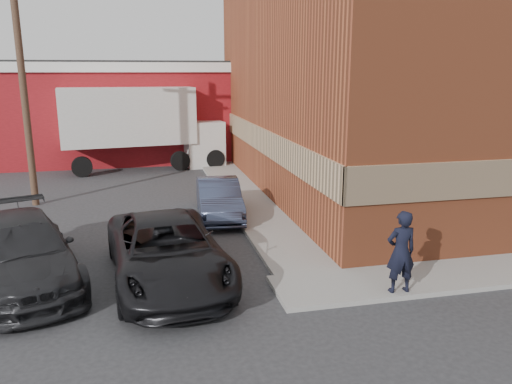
{
  "coord_description": "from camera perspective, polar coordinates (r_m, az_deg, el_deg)",
  "views": [
    {
      "loc": [
        -3.33,
        -11.19,
        5.08
      ],
      "look_at": [
        -0.08,
        3.01,
        1.53
      ],
      "focal_mm": 35.0,
      "sensor_mm": 36.0,
      "label": 1
    }
  ],
  "objects": [
    {
      "name": "warehouse",
      "position": [
        31.38,
        -17.99,
        8.9
      ],
      "size": [
        16.3,
        8.3,
        5.6
      ],
      "color": "maroon",
      "rests_on": "ground"
    },
    {
      "name": "sidewalk_west",
      "position": [
        21.17,
        -1.85,
        -0.02
      ],
      "size": [
        1.8,
        18.0,
        0.12
      ],
      "primitive_type": "cube",
      "color": "gray",
      "rests_on": "ground"
    },
    {
      "name": "sedan",
      "position": [
        17.65,
        -4.27,
        -0.77
      ],
      "size": [
        1.7,
        4.21,
        1.36
      ],
      "primitive_type": "imported",
      "rotation": [
        0.0,
        0.0,
        -0.06
      ],
      "color": "#333B55",
      "rests_on": "ground"
    },
    {
      "name": "utility_pole",
      "position": [
        20.62,
        -25.13,
        11.52
      ],
      "size": [
        2.0,
        0.26,
        9.0
      ],
      "color": "brown",
      "rests_on": "ground"
    },
    {
      "name": "man",
      "position": [
        11.83,
        16.23,
        -6.59
      ],
      "size": [
        0.71,
        0.47,
        1.93
      ],
      "primitive_type": "imported",
      "rotation": [
        0.0,
        0.0,
        3.13
      ],
      "color": "black",
      "rests_on": "sidewalk_south"
    },
    {
      "name": "box_truck",
      "position": [
        26.92,
        -12.65,
        7.78
      ],
      "size": [
        8.87,
        3.6,
        4.26
      ],
      "rotation": [
        0.0,
        0.0,
        0.12
      ],
      "color": "silver",
      "rests_on": "ground"
    },
    {
      "name": "ground",
      "position": [
        12.73,
        3.41,
        -9.83
      ],
      "size": [
        90.0,
        90.0,
        0.0
      ],
      "primitive_type": "plane",
      "color": "#28282B",
      "rests_on": "ground"
    },
    {
      "name": "suv_a",
      "position": [
        12.46,
        -10.14,
        -6.67
      ],
      "size": [
        3.15,
        5.9,
        1.58
      ],
      "primitive_type": "imported",
      "rotation": [
        0.0,
        0.0,
        0.1
      ],
      "color": "black",
      "rests_on": "ground"
    },
    {
      "name": "suv_b",
      "position": [
        13.4,
        -25.25,
        -6.23
      ],
      "size": [
        3.89,
        6.02,
        1.62
      ],
      "primitive_type": "imported",
      "rotation": [
        0.0,
        0.0,
        0.32
      ],
      "color": "black",
      "rests_on": "ground"
    },
    {
      "name": "brick_building",
      "position": [
        23.4,
        17.85,
        12.09
      ],
      "size": [
        14.25,
        18.25,
        9.36
      ],
      "color": "brown",
      "rests_on": "ground"
    }
  ]
}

